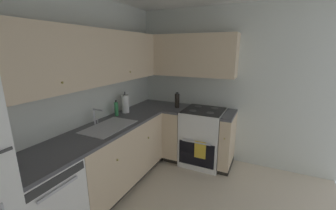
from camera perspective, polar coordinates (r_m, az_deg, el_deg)
name	(u,v)px	position (r m, az deg, el deg)	size (l,w,h in m)	color
wall_back	(66,102)	(2.70, -25.66, 0.66)	(3.67, 0.05, 2.46)	silver
wall_right	(231,88)	(3.54, 16.59, 4.50)	(0.05, 3.15, 2.46)	silver
dishwasher	(39,209)	(2.43, -31.29, -22.63)	(0.60, 0.63, 0.86)	white
lower_cabinets_back	(116,156)	(3.03, -13.82, -13.05)	(1.56, 0.62, 0.86)	beige
countertop_back	(114,125)	(2.85, -14.34, -5.18)	(2.76, 0.60, 0.04)	#4C4C51
lower_cabinets_right	(195,136)	(3.56, 7.10, -8.36)	(0.62, 1.06, 0.86)	beige
countertop_right	(195,111)	(3.41, 7.32, -1.53)	(0.60, 1.06, 0.03)	#4C4C51
oven_range	(203,136)	(3.53, 9.29, -8.27)	(0.68, 0.62, 1.04)	white
upper_cabinets_back	(90,58)	(2.67, -20.12, 11.82)	(2.44, 0.34, 0.64)	beige
upper_cabinets_right	(185,55)	(3.49, 4.62, 13.10)	(0.32, 1.61, 0.64)	beige
sink	(109,130)	(2.75, -15.40, -6.45)	(0.66, 0.40, 0.10)	#B7B7BC
faucet	(96,115)	(2.84, -18.76, -2.53)	(0.07, 0.16, 0.21)	silver
soap_bottle	(116,109)	(3.14, -13.64, -1.00)	(0.06, 0.06, 0.23)	#338C4C
paper_towel_roll	(125,104)	(3.26, -11.36, 0.32)	(0.11, 0.11, 0.33)	white
oil_bottle	(177,100)	(3.48, 2.45, 1.23)	(0.08, 0.08, 0.25)	black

